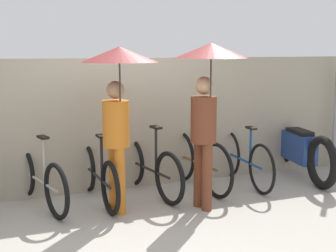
% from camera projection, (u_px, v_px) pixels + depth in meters
% --- Properties ---
extents(ground_plane, '(30.00, 30.00, 0.00)m').
position_uv_depth(ground_plane, '(155.00, 229.00, 5.23)').
color(ground_plane, '#9E998E').
extents(back_wall, '(12.69, 0.12, 1.87)m').
position_uv_depth(back_wall, '(114.00, 124.00, 6.61)').
color(back_wall, gray).
rests_on(back_wall, ground).
extents(parked_bicycle_1, '(0.59, 1.74, 1.07)m').
position_uv_depth(parked_bicycle_1, '(39.00, 179.00, 5.92)').
color(parked_bicycle_1, black).
rests_on(parked_bicycle_1, ground).
extents(parked_bicycle_2, '(0.44, 1.73, 1.01)m').
position_uv_depth(parked_bicycle_2, '(98.00, 176.00, 6.10)').
color(parked_bicycle_2, black).
rests_on(parked_bicycle_2, ground).
extents(parked_bicycle_3, '(0.48, 1.76, 1.03)m').
position_uv_depth(parked_bicycle_3, '(149.00, 168.00, 6.43)').
color(parked_bicycle_3, black).
rests_on(parked_bicycle_3, ground).
extents(parked_bicycle_4, '(0.44, 1.74, 0.98)m').
position_uv_depth(parked_bicycle_4, '(198.00, 162.00, 6.69)').
color(parked_bicycle_4, black).
rests_on(parked_bicycle_4, ground).
extents(parked_bicycle_5, '(0.44, 1.74, 1.09)m').
position_uv_depth(parked_bicycle_5, '(244.00, 159.00, 6.92)').
color(parked_bicycle_5, black).
rests_on(parked_bicycle_5, ground).
extents(pedestrian_leading, '(0.90, 0.90, 2.02)m').
position_uv_depth(pedestrian_leading, '(118.00, 88.00, 5.45)').
color(pedestrian_leading, '#C66B1E').
rests_on(pedestrian_leading, ground).
extents(pedestrian_center, '(0.88, 0.88, 2.06)m').
position_uv_depth(pedestrian_center, '(208.00, 85.00, 5.59)').
color(pedestrian_center, brown).
rests_on(pedestrian_center, ground).
extents(motorcycle, '(0.64, 2.14, 0.95)m').
position_uv_depth(motorcycle, '(299.00, 150.00, 7.33)').
color(motorcycle, black).
rests_on(motorcycle, ground).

